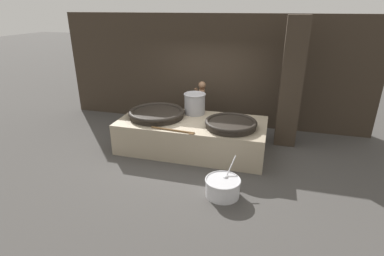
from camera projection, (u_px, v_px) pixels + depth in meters
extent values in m
plane|color=#474442|center=(192.00, 149.00, 7.64)|extent=(60.00, 60.00, 0.00)
cube|color=#382D23|center=(211.00, 71.00, 8.89)|extent=(9.18, 0.24, 3.21)
cube|color=#382D23|center=(291.00, 83.00, 7.42)|extent=(0.52, 0.52, 3.21)
cube|color=tan|center=(192.00, 135.00, 7.49)|extent=(3.59, 1.66, 0.77)
cylinder|color=black|center=(157.00, 114.00, 7.58)|extent=(1.36, 1.36, 0.13)
torus|color=black|center=(157.00, 112.00, 7.56)|extent=(1.41, 1.41, 0.11)
cylinder|color=black|center=(231.00, 125.00, 6.92)|extent=(1.16, 1.16, 0.13)
torus|color=black|center=(231.00, 122.00, 6.89)|extent=(1.20, 1.20, 0.09)
cylinder|color=#9E9EA3|center=(195.00, 104.00, 7.74)|extent=(0.53, 0.53, 0.52)
torus|color=#9E9EA3|center=(195.00, 94.00, 7.65)|extent=(0.57, 0.57, 0.04)
cylinder|color=brown|center=(172.00, 130.00, 6.75)|extent=(1.04, 0.12, 0.04)
cube|color=brown|center=(192.00, 133.00, 6.61)|extent=(0.13, 0.11, 0.02)
cylinder|color=brown|center=(201.00, 121.00, 8.50)|extent=(0.11, 0.11, 0.73)
cylinder|color=brown|center=(202.00, 119.00, 8.65)|extent=(0.11, 0.11, 0.73)
cube|color=#4C663F|center=(202.00, 115.00, 8.52)|extent=(0.21, 0.25, 0.47)
cube|color=brown|center=(202.00, 98.00, 8.34)|extent=(0.22, 0.46, 0.54)
cylinder|color=brown|center=(198.00, 101.00, 8.14)|extent=(0.31, 0.14, 0.50)
cylinder|color=brown|center=(199.00, 96.00, 8.55)|extent=(0.31, 0.14, 0.50)
sphere|color=brown|center=(202.00, 85.00, 8.19)|extent=(0.21, 0.21, 0.21)
cylinder|color=silver|center=(223.00, 188.00, 5.72)|extent=(0.65, 0.65, 0.34)
torus|color=silver|center=(223.00, 180.00, 5.65)|extent=(0.68, 0.68, 0.03)
cylinder|color=#6B9347|center=(223.00, 184.00, 5.69)|extent=(0.57, 0.57, 0.08)
sphere|color=silver|center=(226.00, 178.00, 5.75)|extent=(0.12, 0.12, 0.12)
cylinder|color=silver|center=(231.00, 167.00, 5.86)|extent=(0.15, 0.43, 0.32)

